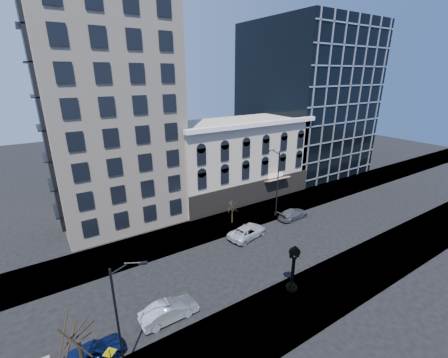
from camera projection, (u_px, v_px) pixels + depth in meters
ground at (229, 265)px, 31.30m from camera, size 160.00×160.00×0.00m
sidewalk_far at (193, 232)px, 37.62m from camera, size 160.00×6.00×0.12m
sidewalk_near at (282, 313)px, 24.93m from camera, size 160.00×6.00×0.12m
cream_tower at (103, 70)px, 36.70m from camera, size 15.90×15.40×42.50m
victorian_row at (236, 159)px, 48.02m from camera, size 22.60×11.19×12.50m
glass_office at (305, 100)px, 59.55m from camera, size 20.00×20.15×28.00m
street_clock at (293, 270)px, 26.96m from camera, size 1.05×1.05×4.62m
street_lamp_near at (124, 290)px, 18.14m from camera, size 2.09×1.00×8.48m
street_lamp_far at (274, 166)px, 39.38m from camera, size 2.52×0.65×9.77m
bare_tree_near at (76, 329)px, 16.96m from camera, size 3.95×3.95×6.78m
bare_tree_far at (232, 203)px, 39.08m from camera, size 2.21×2.21×3.79m
warning_sign at (111, 357)px, 18.91m from camera, size 0.88×0.07×2.71m
car_near_a at (90, 354)px, 20.48m from camera, size 4.72×2.34×1.55m
car_near_b at (169, 311)px, 24.24m from camera, size 4.75×1.72×1.56m
car_far_a at (247, 232)px, 36.46m from camera, size 5.72×3.53×1.48m
car_far_b at (293, 214)px, 41.19m from camera, size 4.82×2.23×1.36m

